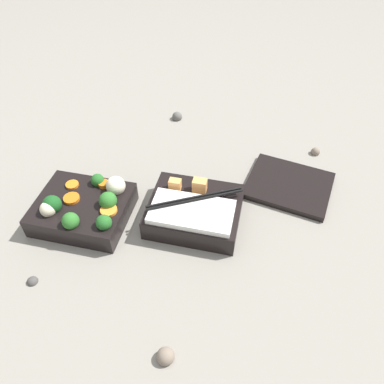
% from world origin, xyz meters
% --- Properties ---
extents(ground_plane, '(3.00, 3.00, 0.00)m').
position_xyz_m(ground_plane, '(0.00, 0.00, 0.00)').
color(ground_plane, gray).
extents(bento_tray_vegetable, '(0.18, 0.15, 0.08)m').
position_xyz_m(bento_tray_vegetable, '(-0.09, -0.02, 0.03)').
color(bento_tray_vegetable, black).
rests_on(bento_tray_vegetable, ground_plane).
extents(bento_tray_rice, '(0.18, 0.15, 0.07)m').
position_xyz_m(bento_tray_rice, '(0.13, 0.02, 0.03)').
color(bento_tray_rice, black).
rests_on(bento_tray_rice, ground_plane).
extents(bento_lid, '(0.20, 0.18, 0.01)m').
position_xyz_m(bento_lid, '(0.31, 0.16, 0.01)').
color(bento_lid, black).
rests_on(bento_lid, ground_plane).
extents(pebble_0, '(0.02, 0.02, 0.02)m').
position_xyz_m(pebble_0, '(-0.12, -0.18, 0.00)').
color(pebble_0, '#474442').
rests_on(pebble_0, ground_plane).
extents(pebble_1, '(0.02, 0.02, 0.02)m').
position_xyz_m(pebble_1, '(0.37, 0.30, 0.01)').
color(pebble_1, '#7A6B5B').
rests_on(pebble_1, ground_plane).
extents(pebble_2, '(0.03, 0.03, 0.03)m').
position_xyz_m(pebble_2, '(0.14, -0.26, 0.01)').
color(pebble_2, '#7A6B5B').
rests_on(pebble_2, ground_plane).
extents(pebble_3, '(0.03, 0.03, 0.03)m').
position_xyz_m(pebble_3, '(0.00, 0.37, 0.01)').
color(pebble_3, '#595651').
rests_on(pebble_3, ground_plane).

